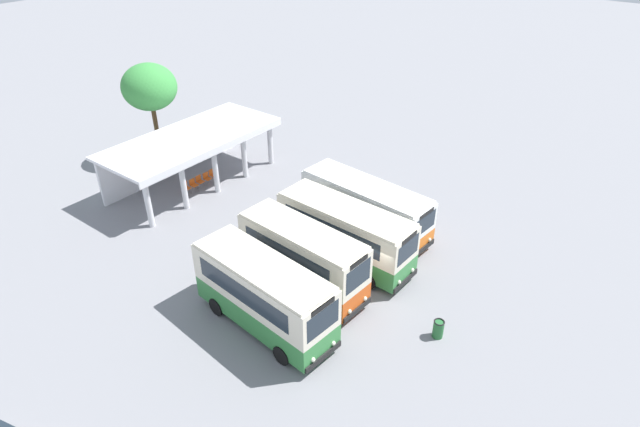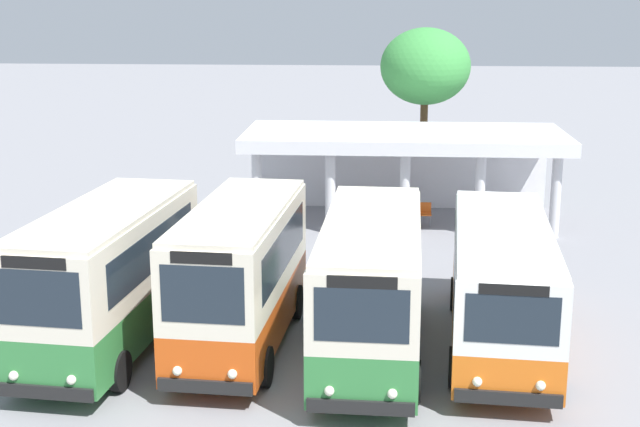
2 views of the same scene
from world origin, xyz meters
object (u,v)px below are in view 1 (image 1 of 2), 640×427
at_px(city_bus_second_in_row, 303,256).
at_px(waiting_chair_middle_seat, 200,180).
at_px(city_bus_fourth_amber, 366,205).
at_px(city_bus_nearest_orange, 264,293).
at_px(waiting_chair_fourth_seat, 207,178).
at_px(waiting_chair_fifth_seat, 213,174).
at_px(litter_bin_apron, 438,329).
at_px(waiting_chair_second_from_end, 193,184).
at_px(waiting_chair_end_by_column, 186,187).
at_px(city_bus_middle_cream, 345,232).

distance_m(city_bus_second_in_row, waiting_chair_middle_seat, 12.62).
bearing_deg(city_bus_fourth_amber, city_bus_nearest_orange, -175.31).
distance_m(city_bus_nearest_orange, city_bus_second_in_row, 3.12).
height_order(waiting_chair_fourth_seat, waiting_chair_fifth_seat, same).
height_order(city_bus_nearest_orange, waiting_chair_fifth_seat, city_bus_nearest_orange).
bearing_deg(city_bus_fourth_amber, litter_bin_apron, -125.30).
bearing_deg(waiting_chair_second_from_end, city_bus_nearest_orange, -117.46).
bearing_deg(waiting_chair_end_by_column, waiting_chair_middle_seat, -1.89).
bearing_deg(city_bus_middle_cream, city_bus_nearest_orange, -180.00).
bearing_deg(waiting_chair_end_by_column, city_bus_nearest_orange, -115.17).
bearing_deg(waiting_chair_second_from_end, city_bus_middle_cream, -90.66).
bearing_deg(waiting_chair_second_from_end, waiting_chair_end_by_column, 172.38).
bearing_deg(city_bus_fourth_amber, city_bus_middle_cream, -166.18).
relative_size(city_bus_middle_cream, city_bus_fourth_amber, 0.95).
relative_size(city_bus_nearest_orange, waiting_chair_second_from_end, 8.56).
xyz_separation_m(city_bus_nearest_orange, city_bus_fourth_amber, (9.32, 0.76, -0.23)).
relative_size(city_bus_fourth_amber, waiting_chair_middle_seat, 9.47).
distance_m(city_bus_middle_cream, waiting_chair_second_from_end, 12.29).
height_order(city_bus_fourth_amber, waiting_chair_middle_seat, city_bus_fourth_amber).
distance_m(city_bus_middle_cream, waiting_chair_fifth_seat, 12.46).
xyz_separation_m(city_bus_second_in_row, litter_bin_apron, (1.01, -6.90, -1.46)).
xyz_separation_m(city_bus_fourth_amber, waiting_chair_middle_seat, (-2.39, 11.50, -1.15)).
distance_m(waiting_chair_fourth_seat, waiting_chair_fifth_seat, 0.57).
bearing_deg(litter_bin_apron, waiting_chair_second_from_end, 83.22).
distance_m(city_bus_second_in_row, litter_bin_apron, 7.12).
distance_m(city_bus_middle_cream, city_bus_fourth_amber, 3.20).
bearing_deg(waiting_chair_fifth_seat, city_bus_second_in_row, -112.59).
xyz_separation_m(city_bus_nearest_orange, waiting_chair_middle_seat, (6.93, 12.26, -1.39)).
bearing_deg(city_bus_second_in_row, waiting_chair_fourth_seat, 69.72).
xyz_separation_m(city_bus_fourth_amber, waiting_chair_fifth_seat, (-1.25, 11.49, -1.15)).
height_order(city_bus_middle_cream, waiting_chair_second_from_end, city_bus_middle_cream).
relative_size(waiting_chair_middle_seat, litter_bin_apron, 0.96).
xyz_separation_m(city_bus_fourth_amber, litter_bin_apron, (-5.20, -7.34, -1.22)).
bearing_deg(city_bus_fourth_amber, waiting_chair_end_by_column, 107.03).
relative_size(waiting_chair_end_by_column, waiting_chair_middle_seat, 1.00).
height_order(city_bus_second_in_row, city_bus_middle_cream, city_bus_second_in_row).
bearing_deg(waiting_chair_fifth_seat, waiting_chair_end_by_column, 178.69).
distance_m(city_bus_fourth_amber, litter_bin_apron, 9.08).
bearing_deg(city_bus_fourth_amber, waiting_chair_middle_seat, 101.74).
distance_m(city_bus_nearest_orange, waiting_chair_end_by_column, 13.66).
xyz_separation_m(city_bus_nearest_orange, waiting_chair_fifth_seat, (8.07, 12.25, -1.39)).
distance_m(city_bus_nearest_orange, waiting_chair_fifth_seat, 14.73).
bearing_deg(city_bus_second_in_row, waiting_chair_second_from_end, 74.74).
bearing_deg(litter_bin_apron, waiting_chair_end_by_column, 84.97).
xyz_separation_m(city_bus_middle_cream, waiting_chair_second_from_end, (0.14, 12.22, -1.30)).
bearing_deg(city_bus_middle_cream, litter_bin_apron, -107.65).
distance_m(waiting_chair_middle_seat, waiting_chair_fourth_seat, 0.58).
relative_size(city_bus_nearest_orange, city_bus_fourth_amber, 0.90).
bearing_deg(city_bus_middle_cream, waiting_chair_fourth_seat, 83.98).
relative_size(city_bus_nearest_orange, waiting_chair_fifth_seat, 8.56).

